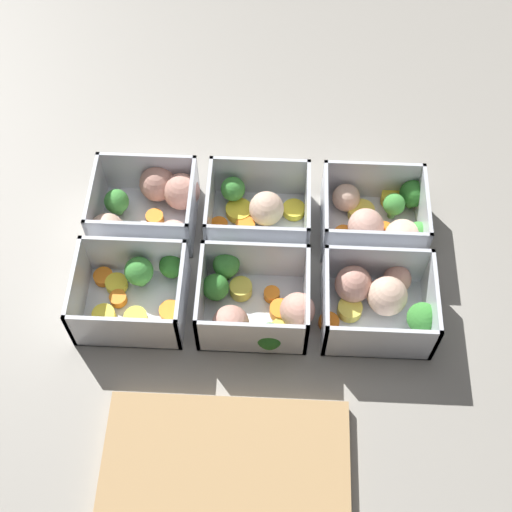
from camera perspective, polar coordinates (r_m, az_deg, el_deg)
The scene contains 8 objects.
ground_plane at distance 0.96m, azimuth 0.00°, elevation -0.82°, with size 4.00×4.00×0.00m, color gray.
container_near_left at distance 0.98m, azimuth 9.84°, elevation 3.02°, with size 0.14×0.13×0.07m.
container_near_center at distance 0.97m, azimuth 0.34°, elevation 3.45°, with size 0.14×0.12×0.07m.
container_near_right at distance 0.99m, azimuth -8.55°, elevation 3.93°, with size 0.16×0.15×0.07m.
container_far_left at distance 0.91m, azimuth 9.87°, elevation -3.42°, with size 0.15×0.13×0.07m.
container_far_center at distance 0.90m, azimuth -0.20°, elevation -3.93°, with size 0.15×0.13×0.07m.
container_far_right at distance 0.92m, azimuth -9.71°, elevation -2.81°, with size 0.14×0.12×0.07m.
cutting_board at distance 0.84m, azimuth -2.48°, elevation -17.13°, with size 0.28×0.18×0.02m.
Camera 1 is at (-0.02, 0.49, 0.82)m, focal length 50.00 mm.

